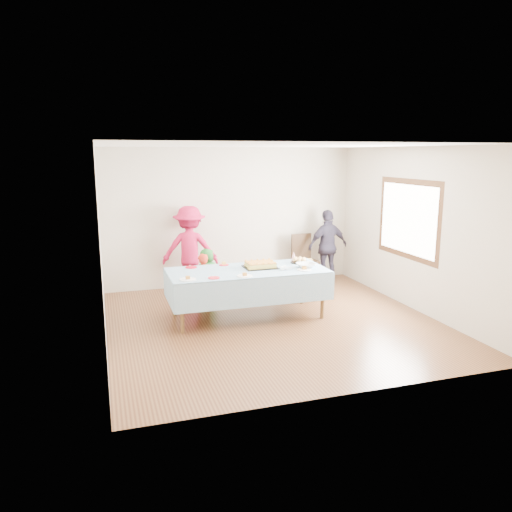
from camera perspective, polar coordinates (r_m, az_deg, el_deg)
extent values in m
plane|color=#4A2715|center=(7.87, 1.95, -7.55)|extent=(5.00, 5.00, 0.00)
cube|color=#C2B59F|center=(9.90, -2.82, 4.47)|extent=(5.00, 0.04, 2.70)
cube|color=#C2B59F|center=(5.29, 11.07, -2.11)|extent=(5.00, 0.04, 2.70)
cube|color=#C2B59F|center=(7.11, -17.34, 1.10)|extent=(0.04, 5.00, 2.70)
cube|color=#C2B59F|center=(8.69, 17.79, 2.91)|extent=(0.04, 5.00, 2.70)
cube|color=white|center=(7.43, 2.09, 12.51)|extent=(5.00, 5.00, 0.04)
cube|color=#472B16|center=(8.81, 16.94, 4.06)|extent=(0.03, 1.75, 1.35)
cylinder|color=brown|center=(7.38, -8.46, -6.02)|extent=(0.06, 0.06, 0.73)
cylinder|color=brown|center=(8.01, 7.61, -4.56)|extent=(0.06, 0.06, 0.73)
cylinder|color=brown|center=(8.17, -9.40, -4.29)|extent=(0.06, 0.06, 0.73)
cylinder|color=brown|center=(8.75, 5.29, -3.11)|extent=(0.06, 0.06, 0.73)
cube|color=brown|center=(7.90, -0.99, -1.79)|extent=(2.40, 1.00, 0.04)
cube|color=silver|center=(7.90, -1.00, -1.61)|extent=(2.50, 1.10, 0.01)
cube|color=black|center=(8.04, 0.50, -1.28)|extent=(0.52, 0.40, 0.02)
cube|color=#D7BF51|center=(8.03, 0.50, -1.00)|extent=(0.44, 0.33, 0.07)
cube|color=#995123|center=(8.02, 0.50, -0.73)|extent=(0.44, 0.33, 0.01)
cylinder|color=black|center=(8.43, 4.98, -0.72)|extent=(0.30, 0.30, 0.02)
sphere|color=tan|center=(8.45, 5.49, -0.38)|extent=(0.08, 0.08, 0.08)
sphere|color=tan|center=(8.49, 5.06, -0.31)|extent=(0.08, 0.08, 0.08)
sphere|color=tan|center=(8.46, 4.56, -0.34)|extent=(0.08, 0.08, 0.08)
sphere|color=tan|center=(8.39, 4.48, -0.45)|extent=(0.08, 0.08, 0.08)
sphere|color=tan|center=(8.34, 4.91, -0.53)|extent=(0.08, 0.08, 0.08)
sphere|color=tan|center=(8.37, 5.42, -0.50)|extent=(0.08, 0.08, 0.08)
sphere|color=tan|center=(8.42, 4.99, -0.42)|extent=(0.08, 0.08, 0.08)
imported|color=silver|center=(8.06, 5.72, -1.08)|extent=(0.30, 0.30, 0.07)
cone|color=white|center=(8.59, 4.32, 0.00)|extent=(0.09, 0.09, 0.15)
cylinder|color=red|center=(8.11, -7.42, -1.29)|extent=(0.19, 0.19, 0.01)
cylinder|color=red|center=(8.23, -3.69, -1.01)|extent=(0.16, 0.16, 0.01)
cylinder|color=red|center=(8.25, -0.75, -0.96)|extent=(0.18, 0.18, 0.01)
cylinder|color=red|center=(8.44, 1.23, -0.68)|extent=(0.17, 0.17, 0.01)
cylinder|color=red|center=(7.39, -4.83, -2.50)|extent=(0.17, 0.17, 0.01)
cylinder|color=white|center=(7.34, -7.80, -2.66)|extent=(0.24, 0.24, 0.01)
cylinder|color=white|center=(7.47, -1.30, -2.30)|extent=(0.23, 0.23, 0.01)
cylinder|color=white|center=(7.91, 5.54, -1.56)|extent=(0.23, 0.23, 0.01)
cylinder|color=black|center=(9.85, 5.18, -2.29)|extent=(0.04, 0.04, 0.44)
cylinder|color=black|center=(10.02, 7.07, -2.09)|extent=(0.04, 0.04, 0.44)
cylinder|color=black|center=(10.17, 4.23, -1.82)|extent=(0.04, 0.04, 0.44)
cylinder|color=black|center=(10.34, 6.08, -1.64)|extent=(0.04, 0.04, 0.44)
cube|color=black|center=(10.04, 5.67, -0.61)|extent=(0.46, 0.46, 0.05)
cube|color=black|center=(10.16, 5.19, 1.14)|extent=(0.43, 0.07, 0.51)
imported|color=red|center=(8.45, -6.13, -2.89)|extent=(0.40, 0.32, 0.95)
imported|color=#216525|center=(8.97, -5.60, -2.08)|extent=(0.52, 0.41, 0.93)
imported|color=tan|center=(8.90, 5.90, -2.69)|extent=(0.41, 0.33, 0.78)
imported|color=#B91741|center=(9.51, -7.56, 0.80)|extent=(1.16, 0.84, 1.63)
imported|color=#2F2A3A|center=(10.20, 8.19, 1.11)|extent=(0.90, 0.45, 1.48)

